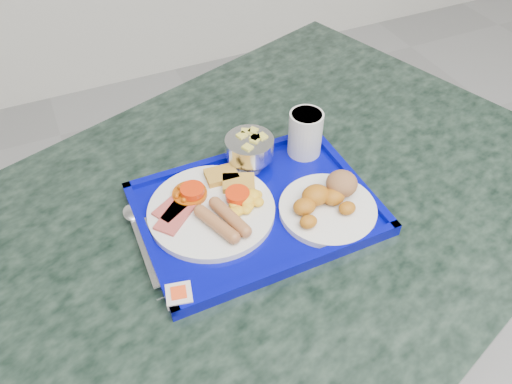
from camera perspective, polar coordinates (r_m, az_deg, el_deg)
table at (r=1.07m, az=-0.31°, el=-9.82°), size 1.48×1.22×0.80m
tray at (r=0.90m, az=0.00°, el=-2.04°), size 0.41×0.30×0.02m
main_plate at (r=0.88m, az=-4.70°, el=-1.68°), size 0.22×0.22×0.04m
bread_plate at (r=0.89m, az=8.27°, el=-1.11°), size 0.17×0.17×0.06m
fruit_bowl at (r=0.95m, az=-0.72°, el=5.12°), size 0.09×0.09×0.06m
juice_cup at (r=0.98m, az=5.66°, el=6.82°), size 0.07×0.07×0.09m
spoon at (r=0.89m, az=-13.55°, el=-3.33°), size 0.04×0.17×0.01m
knife at (r=0.86m, az=-12.80°, el=-6.05°), size 0.01×0.18×0.00m
jam_packet at (r=0.78m, az=-8.77°, el=-11.59°), size 0.05×0.05×0.02m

